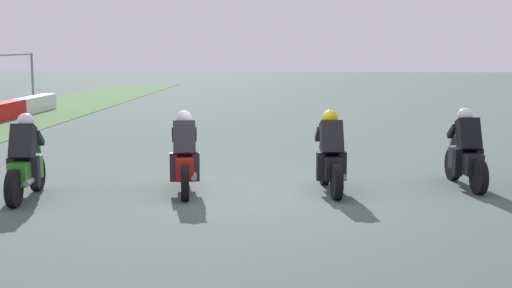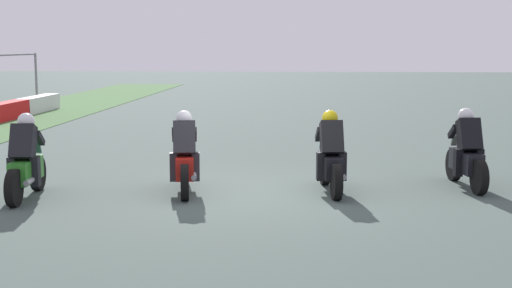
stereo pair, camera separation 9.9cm
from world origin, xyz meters
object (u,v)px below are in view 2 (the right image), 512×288
(rider_lane_d, at_px, (26,164))
(rider_lane_c, at_px, (185,159))
(rider_lane_a, at_px, (467,155))
(rider_lane_b, at_px, (331,159))

(rider_lane_d, bearing_deg, rider_lane_c, -80.33)
(rider_lane_a, relative_size, rider_lane_b, 1.00)
(rider_lane_d, bearing_deg, rider_lane_b, -84.88)
(rider_lane_a, height_order, rider_lane_b, same)
(rider_lane_a, bearing_deg, rider_lane_b, 96.02)
(rider_lane_c, height_order, rider_lane_d, same)
(rider_lane_a, distance_m, rider_lane_d, 8.14)
(rider_lane_a, distance_m, rider_lane_c, 5.34)
(rider_lane_a, xyz_separation_m, rider_lane_b, (-0.62, 2.60, 0.00))
(rider_lane_c, relative_size, rider_lane_d, 1.00)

